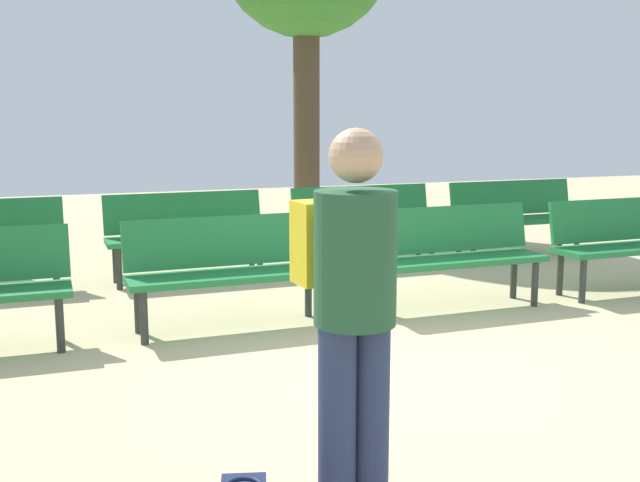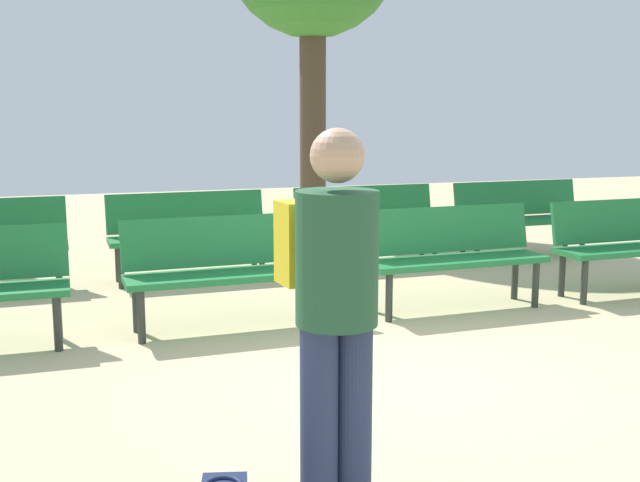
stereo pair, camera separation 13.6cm
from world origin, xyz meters
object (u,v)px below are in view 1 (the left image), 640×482
object	(u,v)px
bench_r0_c1	(228,265)
bench_r1_c1	(186,230)
bench_r0_c2	(452,250)
bench_r0_c3	(629,239)
bench_r1_c2	(365,221)
bench_r1_c3	(516,213)
visitor_with_backpack	(351,301)

from	to	relation	value
bench_r0_c1	bench_r1_c1	size ratio (longest dim) A/B	1.00
bench_r0_c2	bench_r0_c3	size ratio (longest dim) A/B	1.00
bench_r0_c2	bench_r1_c2	distance (m)	1.92
bench_r1_c3	visitor_with_backpack	xyz separation A→B (m)	(-3.98, -4.91, 0.43)
bench_r0_c1	bench_r0_c3	world-z (taller)	same
bench_r0_c3	visitor_with_backpack	xyz separation A→B (m)	(-3.98, -2.99, 0.43)
bench_r1_c1	visitor_with_backpack	bearing A→B (deg)	-92.51
bench_r0_c1	bench_r1_c1	distance (m)	1.87
bench_r0_c3	visitor_with_backpack	size ratio (longest dim) A/B	0.98
bench_r0_c3	bench_r1_c1	bearing A→B (deg)	152.67
bench_r0_c2	bench_r0_c3	xyz separation A→B (m)	(1.87, -0.01, 0.00)
bench_r1_c3	bench_r0_c3	bearing A→B (deg)	-91.18
bench_r1_c2	bench_r0_c1	bearing A→B (deg)	-136.17
bench_r1_c1	bench_r1_c2	bearing A→B (deg)	0.08
bench_r0_c3	visitor_with_backpack	world-z (taller)	visitor_with_backpack
bench_r0_c3	visitor_with_backpack	distance (m)	5.00
bench_r0_c2	bench_r0_c1	bearing A→B (deg)	178.16
bench_r0_c1	bench_r1_c3	size ratio (longest dim) A/B	1.00
bench_r0_c2	bench_r0_c3	distance (m)	1.87
bench_r0_c3	bench_r1_c1	distance (m)	4.30
bench_r0_c1	visitor_with_backpack	distance (m)	3.04
bench_r0_c1	bench_r0_c2	bearing A→B (deg)	-1.91
bench_r0_c2	bench_r1_c2	bearing A→B (deg)	89.36
bench_r1_c2	bench_r1_c3	bearing A→B (deg)	-0.95
bench_r0_c3	bench_r0_c1	bearing A→B (deg)	178.40
bench_r0_c3	bench_r1_c3	distance (m)	1.92
bench_r0_c1	bench_r1_c2	xyz separation A→B (m)	(1.94, 1.91, 0.00)
bench_r0_c3	bench_r0_c2	bearing A→B (deg)	178.41
visitor_with_backpack	bench_r1_c1	bearing A→B (deg)	-97.89
bench_r0_c1	bench_r1_c3	world-z (taller)	same
bench_r0_c1	bench_r1_c2	bearing A→B (deg)	42.84
bench_r1_c2	visitor_with_backpack	size ratio (longest dim) A/B	0.97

